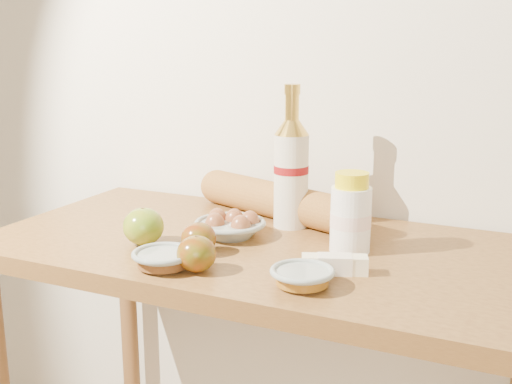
% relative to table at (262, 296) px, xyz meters
% --- Properties ---
extents(back_wall, '(3.50, 0.02, 2.60)m').
position_rel_table_xyz_m(back_wall, '(0.00, 0.33, 0.52)').
color(back_wall, silver).
rests_on(back_wall, ground).
extents(table, '(1.20, 0.60, 0.90)m').
position_rel_table_xyz_m(table, '(0.00, 0.00, 0.00)').
color(table, olive).
rests_on(table, ground).
extents(bourbon_bottle, '(0.10, 0.10, 0.33)m').
position_rel_table_xyz_m(bourbon_bottle, '(0.01, 0.14, 0.26)').
color(bourbon_bottle, beige).
rests_on(bourbon_bottle, table).
extents(cream_bottle, '(0.11, 0.11, 0.17)m').
position_rel_table_xyz_m(cream_bottle, '(0.19, 0.03, 0.20)').
color(cream_bottle, white).
rests_on(cream_bottle, table).
extents(egg_bowl, '(0.18, 0.18, 0.06)m').
position_rel_table_xyz_m(egg_bowl, '(-0.08, 0.02, 0.15)').
color(egg_bowl, gray).
rests_on(egg_bowl, table).
extents(baguette, '(0.53, 0.26, 0.09)m').
position_rel_table_xyz_m(baguette, '(-0.04, 0.19, 0.17)').
color(baguette, '#B47A37').
rests_on(baguette, table).
extents(apple_yellowgreen, '(0.11, 0.11, 0.08)m').
position_rel_table_xyz_m(apple_yellowgreen, '(-0.22, -0.12, 0.16)').
color(apple_yellowgreen, olive).
rests_on(apple_yellowgreen, table).
extents(apple_redgreen_front, '(0.08, 0.08, 0.07)m').
position_rel_table_xyz_m(apple_redgreen_front, '(-0.04, -0.21, 0.16)').
color(apple_redgreen_front, maroon).
rests_on(apple_redgreen_front, table).
extents(apple_redgreen_right, '(0.08, 0.08, 0.07)m').
position_rel_table_xyz_m(apple_redgreen_right, '(-0.09, -0.12, 0.16)').
color(apple_redgreen_right, maroon).
rests_on(apple_redgreen_right, table).
extents(sugar_bowl, '(0.16, 0.16, 0.03)m').
position_rel_table_xyz_m(sugar_bowl, '(-0.11, -0.22, 0.14)').
color(sugar_bowl, gray).
rests_on(sugar_bowl, table).
extents(syrup_bowl, '(0.14, 0.14, 0.03)m').
position_rel_table_xyz_m(syrup_bowl, '(0.17, -0.19, 0.14)').
color(syrup_bowl, '#97A5A0').
rests_on(syrup_bowl, table).
extents(butter_stick, '(0.13, 0.08, 0.04)m').
position_rel_table_xyz_m(butter_stick, '(0.20, -0.11, 0.14)').
color(butter_stick, '#FEF3C4').
rests_on(butter_stick, table).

